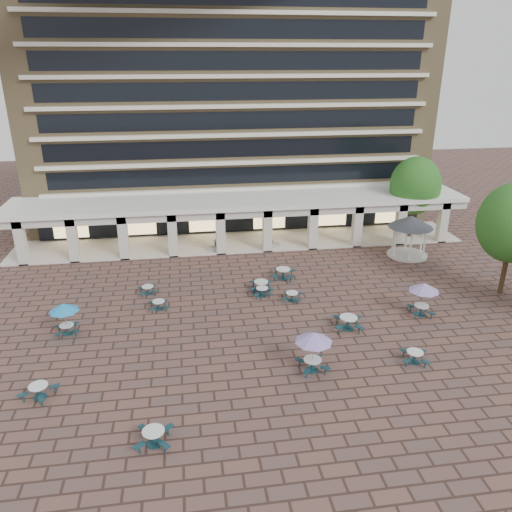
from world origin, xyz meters
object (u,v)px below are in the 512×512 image
object	(u,v)px
picnic_table_1	(154,436)
planter_right	(272,244)
gazebo	(410,226)
picnic_table_0	(39,390)
picnic_table_2	(348,322)
planter_left	(217,246)

from	to	relation	value
picnic_table_1	planter_right	xyz separation A→B (m)	(9.75, 23.90, -0.05)
picnic_table_1	gazebo	xyz separation A→B (m)	(21.43, 20.37, 2.31)
planter_right	picnic_table_0	bearing A→B (deg)	-128.94
picnic_table_2	planter_left	xyz separation A→B (m)	(-7.37, 15.15, 0.05)
picnic_table_0	picnic_table_1	world-z (taller)	picnic_table_1
picnic_table_2	picnic_table_0	bearing A→B (deg)	-154.86
gazebo	planter_right	xyz separation A→B (m)	(-11.68, 3.53, -2.35)
picnic_table_0	planter_right	bearing A→B (deg)	75.31
gazebo	planter_right	distance (m)	12.43
planter_left	planter_right	distance (m)	5.01
picnic_table_1	planter_right	world-z (taller)	planter_right
picnic_table_0	planter_right	size ratio (longest dim) A/B	1.36
picnic_table_1	planter_left	xyz separation A→B (m)	(4.74, 23.90, 0.10)
picnic_table_1	gazebo	world-z (taller)	gazebo
planter_right	picnic_table_1	bearing A→B (deg)	-112.20
picnic_table_1	picnic_table_2	distance (m)	14.95
picnic_table_0	gazebo	distance (m)	31.92
gazebo	planter_left	world-z (taller)	gazebo
planter_left	planter_right	size ratio (longest dim) A/B	1.00
picnic_table_2	gazebo	distance (m)	15.06
gazebo	planter_left	distance (m)	17.20
picnic_table_0	gazebo	bearing A→B (deg)	54.51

